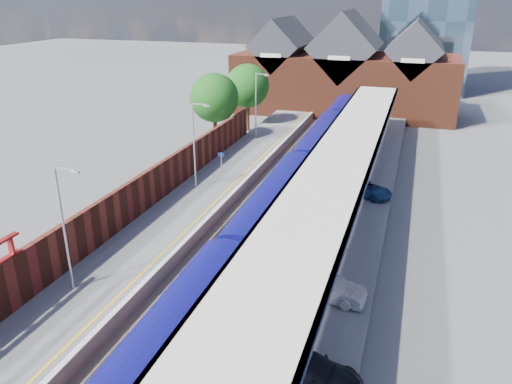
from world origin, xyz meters
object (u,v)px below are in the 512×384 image
lamp_post_b (65,222)px  lamp_post_c (195,140)px  parked_car_blue (367,189)px  parked_car_silver (327,288)px  lamp_post_d (257,101)px  platform_sign (221,162)px  train (302,169)px  parked_car_dark (307,371)px

lamp_post_b → lamp_post_c: size_ratio=1.00×
parked_car_blue → parked_car_silver: bearing=-154.5°
lamp_post_d → platform_sign: size_ratio=2.80×
train → platform_sign: 6.80m
lamp_post_b → lamp_post_c: bearing=90.0°
train → lamp_post_c: lamp_post_c is taller
lamp_post_d → train: bearing=-56.9°
lamp_post_b → parked_car_blue: (13.46, 18.37, -3.43)m
lamp_post_b → parked_car_blue: 23.03m
lamp_post_b → lamp_post_c: 16.00m
parked_car_dark → lamp_post_c: bearing=42.6°
lamp_post_b → parked_car_dark: (13.44, -3.10, -3.31)m
parked_car_silver → parked_car_dark: parked_car_dark is taller
lamp_post_b → parked_car_silver: size_ratio=1.76×
parked_car_dark → parked_car_blue: bearing=7.4°
lamp_post_b → lamp_post_d: (0.00, 32.00, 0.00)m
parked_car_blue → parked_car_dark: bearing=-153.2°
train → lamp_post_d: (-7.86, 12.07, 2.87)m
lamp_post_c → lamp_post_d: (0.00, 16.00, 0.00)m
lamp_post_d → lamp_post_c: bearing=-90.0°
platform_sign → parked_car_silver: bearing=-51.5°
parked_car_silver → parked_car_blue: (0.36, 15.12, -0.09)m
train → platform_sign: (-6.49, -1.93, 0.57)m
parked_car_blue → lamp_post_d: bearing=71.5°
lamp_post_d → parked_car_dark: (13.44, -35.10, -3.31)m
train → parked_car_silver: 17.50m
parked_car_silver → parked_car_dark: (0.33, -6.34, 0.02)m
train → parked_car_silver: size_ratio=16.57×
train → lamp_post_b: lamp_post_b is taller
lamp_post_c → platform_sign: bearing=55.7°
lamp_post_b → parked_car_silver: bearing=13.9°
train → lamp_post_b: bearing=-111.5°
train → lamp_post_c: bearing=-153.4°
parked_car_silver → train: bearing=24.1°
train → lamp_post_b: (-7.86, -19.93, 2.87)m
train → lamp_post_c: size_ratio=9.42×
lamp_post_b → parked_car_dark: lamp_post_b is taller
lamp_post_c → train: bearing=26.6°
lamp_post_c → lamp_post_b: bearing=-90.0°
train → parked_car_silver: bearing=-72.5°
lamp_post_b → lamp_post_d: size_ratio=1.00×
lamp_post_b → parked_car_silver: (13.11, 3.25, -3.34)m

